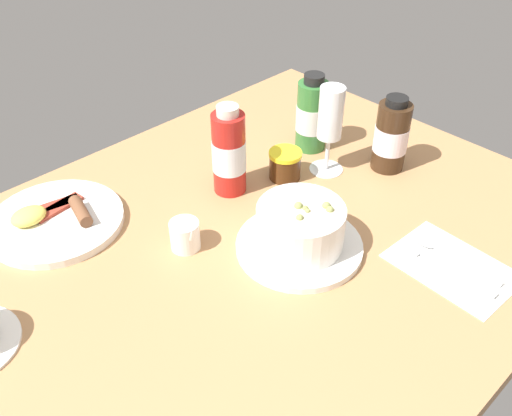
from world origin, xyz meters
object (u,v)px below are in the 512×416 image
Objects in this scene: porridge_bowl at (300,230)px; cutlery_setting at (450,264)px; sauce_bottle_green at (312,115)px; breakfast_plate at (55,220)px; sauce_bottle_brown at (391,136)px; jam_jar at (285,165)px; sauce_bottle_red at (229,153)px; wine_glass at (330,118)px; creamer_jug at (185,235)px.

porridge_bowl is 24.12cm from cutlery_setting.
breakfast_plate is (-50.09, 13.52, -6.34)cm from sauce_bottle_green.
porridge_bowl is at bearing 126.23° from cutlery_setting.
sauce_bottle_brown is 16.23cm from sauce_bottle_green.
jam_jar is 13.13cm from sauce_bottle_green.
breakfast_plate is at bearing 155.15° from sauce_bottle_red.
wine_glass is at bearing 140.51° from sauce_bottle_brown.
cutlery_setting is at bearing -53.20° from breakfast_plate.
sauce_bottle_green reaches higher than porridge_bowl.
sauce_bottle_brown reaches higher than cutlery_setting.
creamer_jug is 18.28cm from sauce_bottle_red.
wine_glass is (20.85, 11.98, 7.13)cm from porridge_bowl.
sauce_bottle_brown is at bearing -27.60° from breakfast_plate.
breakfast_plate is at bearing 127.13° from porridge_bowl.
sauce_bottle_red is (-10.05, 4.36, 5.05)cm from jam_jar.
sauce_bottle_red is at bearing 156.57° from jam_jar.
cutlery_setting is at bearing -50.21° from creamer_jug.
jam_jar is at bearing 5.84° from creamer_jug.
creamer_jug is 0.39× the size of sauce_bottle_brown.
sauce_bottle_brown is 0.87× the size of sauce_bottle_red.
breakfast_plate is at bearing 164.90° from sauce_bottle_green.
breakfast_plate is at bearing 121.47° from creamer_jug.
sauce_bottle_red is 0.75× the size of breakfast_plate.
breakfast_plate is (-12.33, 20.15, -1.60)cm from creamer_jug.
cutlery_setting is at bearing -74.48° from sauce_bottle_red.
sauce_bottle_green is 52.27cm from breakfast_plate.
sauce_bottle_brown reaches higher than porridge_bowl.
jam_jar is (26.06, 2.66, 0.29)cm from creamer_jug.
cutlery_setting is at bearing -102.25° from wine_glass.
cutlery_setting is 3.08× the size of jam_jar.
wine_glass is at bearing 29.88° from porridge_bowl.
porridge_bowl is 20.62cm from jam_jar.
wine_glass is at bearing -26.46° from jam_jar.
jam_jar is (-7.65, 3.81, -8.34)cm from wine_glass.
creamer_jug is 0.94× the size of jam_jar.
sauce_bottle_green is at bearing -15.10° from breakfast_plate.
porridge_bowl is 3.52× the size of creamer_jug.
porridge_bowl is 41.85cm from breakfast_plate.
creamer_jug is at bearing 134.41° from porridge_bowl.
breakfast_plate is (-39.27, 52.49, 0.69)cm from cutlery_setting.
wine_glass is 12.70cm from sauce_bottle_brown.
porridge_bowl reaches higher than jam_jar.
creamer_jug is 0.34× the size of wine_glass.
cutlery_setting is 0.84× the size of breakfast_plate.
breakfast_plate is (-55.27, 28.89, -5.93)cm from sauce_bottle_brown.
jam_jar is 0.27× the size of breakfast_plate.
cutlery_setting is at bearing -53.77° from porridge_bowl.
porridge_bowl is 20.75cm from sauce_bottle_red.
porridge_bowl is 1.20× the size of sauce_bottle_red.
creamer_jug reaches higher than breakfast_plate.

